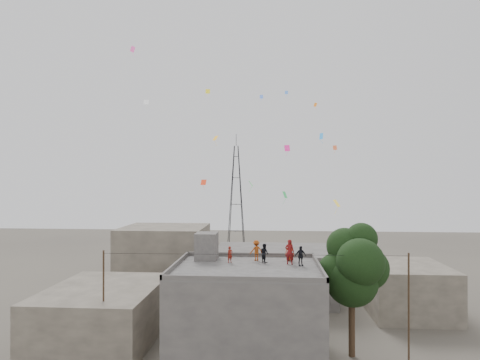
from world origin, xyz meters
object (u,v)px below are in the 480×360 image
object	(u,v)px
stair_head_box	(207,246)
person_dark_adult	(300,256)
transmission_tower	(236,199)
tree	(354,267)
person_red_adult	(290,252)

from	to	relation	value
stair_head_box	person_dark_adult	bearing A→B (deg)	-15.63
stair_head_box	transmission_tower	xyz separation A→B (m)	(-0.80, 37.40, 1.97)
transmission_tower	person_dark_adult	bearing A→B (deg)	-78.90
tree	person_dark_adult	world-z (taller)	tree
person_red_adult	person_dark_adult	distance (m)	0.91
tree	transmission_tower	bearing A→B (deg)	106.09
transmission_tower	person_red_adult	world-z (taller)	transmission_tower
person_red_adult	transmission_tower	bearing A→B (deg)	-65.40
stair_head_box	person_dark_adult	size ratio (longest dim) A/B	1.44
transmission_tower	person_dark_adult	distance (m)	40.15
person_red_adult	stair_head_box	bearing A→B (deg)	1.47
person_red_adult	person_dark_adult	xyz separation A→B (m)	(0.73, -0.51, -0.19)
tree	transmission_tower	size ratio (longest dim) A/B	0.45
stair_head_box	tree	xyz separation A→B (m)	(10.57, -2.00, -1.00)
stair_head_box	person_dark_adult	world-z (taller)	stair_head_box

